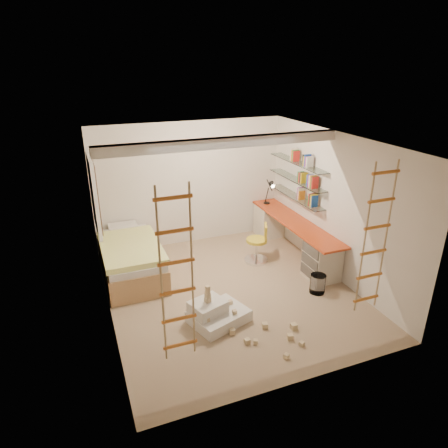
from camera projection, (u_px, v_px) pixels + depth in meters
name	position (u px, v px, depth m)	size (l,w,h in m)	color
floor	(230.00, 291.00, 6.90)	(4.50, 4.50, 0.00)	tan
ceiling_beam	(224.00, 143.00, 6.20)	(4.00, 0.18, 0.16)	white
window_frame	(94.00, 194.00, 6.94)	(0.06, 1.15, 1.35)	white
window_blind	(96.00, 194.00, 6.96)	(0.02, 1.00, 1.20)	#4C2D1E
rope_ladder_left	(177.00, 277.00, 4.36)	(0.41, 0.04, 2.13)	orange
rope_ladder_right	(375.00, 240.00, 5.27)	(0.41, 0.04, 2.13)	#C67A21
waste_bin	(318.00, 284.00, 6.82)	(0.27, 0.27, 0.33)	white
desk	(293.00, 236.00, 8.06)	(0.56, 2.80, 0.75)	#C13E16
shelves	(296.00, 180.00, 7.93)	(0.25, 1.80, 0.71)	white
bed	(131.00, 258.00, 7.34)	(1.02, 2.00, 0.69)	#AD7F51
task_lamp	(271.00, 189.00, 8.59)	(0.14, 0.36, 0.57)	black
swivel_chair	(258.00, 248.00, 7.83)	(0.62, 0.62, 0.79)	gold
play_platform	(216.00, 314.00, 6.06)	(0.98, 0.86, 0.36)	silver
toy_blocks	(247.00, 322.00, 5.81)	(1.28, 1.28, 0.63)	#CCB284
books	(297.00, 174.00, 7.88)	(0.14, 0.70, 0.92)	#194CA5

